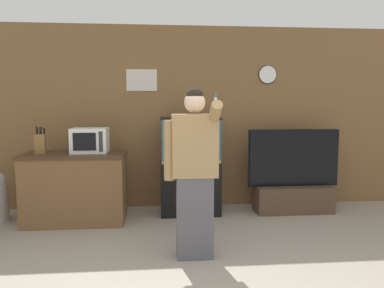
% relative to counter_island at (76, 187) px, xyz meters
% --- Properties ---
extents(wall_back_paneled, '(10.00, 0.08, 2.60)m').
position_rel_counter_island_xyz_m(wall_back_paneled, '(1.52, 0.66, 0.86)').
color(wall_back_paneled, brown).
rests_on(wall_back_paneled, ground_plane).
extents(counter_island, '(1.27, 0.67, 0.88)m').
position_rel_counter_island_xyz_m(counter_island, '(0.00, 0.00, 0.00)').
color(counter_island, brown).
rests_on(counter_island, ground_plane).
extents(microwave, '(0.44, 0.35, 0.31)m').
position_rel_counter_island_xyz_m(microwave, '(0.19, 0.04, 0.60)').
color(microwave, white).
rests_on(microwave, counter_island).
extents(knife_block, '(0.12, 0.10, 0.34)m').
position_rel_counter_island_xyz_m(knife_block, '(-0.40, -0.02, 0.57)').
color(knife_block, brown).
rests_on(knife_block, counter_island).
extents(aquarium_on_stand, '(0.80, 0.43, 1.32)m').
position_rel_counter_island_xyz_m(aquarium_on_stand, '(1.48, 0.23, 0.22)').
color(aquarium_on_stand, black).
rests_on(aquarium_on_stand, ground_plane).
extents(tv_on_stand, '(1.27, 0.40, 1.15)m').
position_rel_counter_island_xyz_m(tv_on_stand, '(2.91, 0.19, -0.11)').
color(tv_on_stand, '#4C3828').
rests_on(tv_on_stand, ground_plane).
extents(person_standing, '(0.52, 0.39, 1.65)m').
position_rel_counter_island_xyz_m(person_standing, '(1.38, -1.25, 0.42)').
color(person_standing, '#515156').
rests_on(person_standing, ground_plane).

